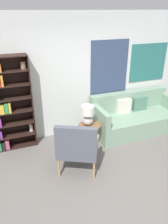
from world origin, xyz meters
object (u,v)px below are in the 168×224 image
Objects in this scene: couch at (134,117)px; bookshelf at (2,105)px; side_table at (90,127)px; table_lamp at (88,115)px; armchair at (77,146)px.

bookshelf is at bearing 174.39° from couch.
couch reaches higher than side_table.
table_lamp is at bearing -168.60° from couch.
bookshelf is 4.60× the size of table_lamp.
bookshelf is at bearing 160.91° from table_lamp.
bookshelf reaches higher than side_table.
armchair is 0.49× the size of couch.
side_table is 0.30m from table_lamp.
bookshelf is 1.76m from armchair.
armchair is at bearing -123.87° from table_lamp.
bookshelf is 1.93× the size of armchair.
table_lamp is at bearing 140.35° from side_table.
couch is at bearing -5.61° from bookshelf.
armchair is 0.88m from side_table.
side_table is at bearing 53.14° from armchair.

